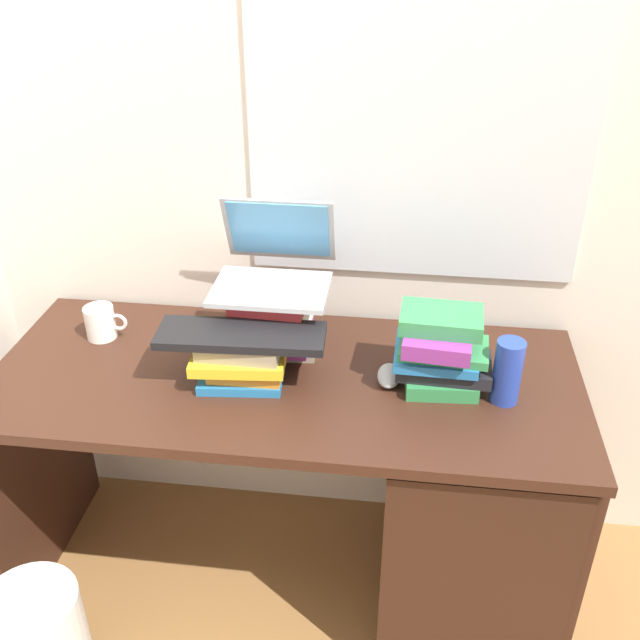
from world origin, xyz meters
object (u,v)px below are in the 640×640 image
Objects in this scene: book_stack_keyboard_riser at (242,359)px; computer_mouse at (389,376)px; wastebasket at (39,640)px; mug at (101,322)px; water_bottle at (507,372)px; book_stack_tall at (271,323)px; keyboard at (241,336)px; laptop at (274,264)px; book_stack_side at (440,351)px; desk at (428,493)px.

book_stack_keyboard_riser is 0.38m from computer_mouse.
book_stack_keyboard_riser reaches higher than wastebasket.
water_bottle is at bearing -8.29° from mug.
book_stack_tall reaches higher than mug.
book_stack_tall is 0.58× the size of keyboard.
wastebasket is at bearing -153.60° from computer_mouse.
laptop is at bearing 73.98° from keyboard.
book_stack_side is (0.50, 0.05, 0.04)m from book_stack_keyboard_riser.
book_stack_side is at bearing -6.50° from mug.
keyboard is at bearing -179.96° from water_bottle.
keyboard reaches higher than desk.
desk is 9.13× the size of water_bottle.
mug is 0.39× the size of wastebasket.
laptop reaches higher than computer_mouse.
keyboard is 2.49× the size of water_bottle.
laptop reaches higher than keyboard.
book_stack_side is at bearing 161.70° from water_bottle.
desk is at bearing -23.56° from laptop.
wastebasket is at bearing -95.48° from mug.
computer_mouse is (-0.12, -0.01, -0.08)m from book_stack_side.
book_stack_side reaches higher than wastebasket.
book_stack_tall is 0.15m from book_stack_keyboard_riser.
desk is at bearing -87.09° from book_stack_side.
desk is 5.10× the size of laptop.
book_stack_keyboard_riser reaches higher than mug.
keyboard is (-0.50, -0.05, 0.04)m from book_stack_side.
water_bottle is at bearing -4.61° from desk.
book_stack_tall is 0.16m from keyboard.
book_stack_tall is 0.79× the size of wastebasket.
wastebasket is at bearing -132.44° from laptop.
book_stack_tall is 1.03m from wastebasket.
desk is 0.64m from book_stack_tall.
book_stack_keyboard_riser is 0.66m from water_bottle.
water_bottle is (0.66, 0.00, -0.05)m from keyboard.
book_stack_tall is at bearing 166.37° from water_bottle.
desk is at bearing -16.68° from book_stack_tall.
keyboard is (-0.05, -0.15, 0.05)m from book_stack_tall.
book_stack_keyboard_riser is 2.39× the size of computer_mouse.
book_stack_tall reaches higher than water_bottle.
mug reaches higher than desk.
computer_mouse is 0.30m from water_bottle.
computer_mouse is 0.86× the size of mug.
book_stack_keyboard_riser is at bearing 179.57° from water_bottle.
desk reaches higher than wastebasket.
keyboard is 0.48m from mug.
water_bottle is at bearing -18.93° from laptop.
keyboard reaches higher than mug.
book_stack_side is 0.49m from laptop.
mug is at bearing 171.10° from desk.
book_stack_keyboard_riser reaches higher than computer_mouse.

